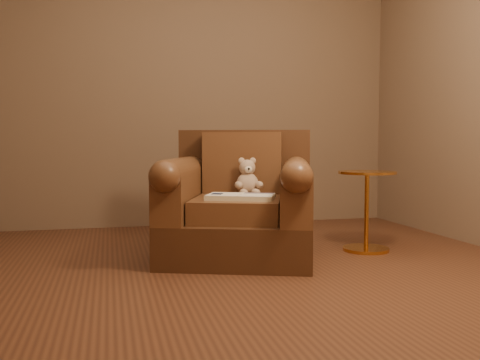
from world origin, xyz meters
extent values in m
plane|color=brown|center=(0.00, 0.00, 0.00)|extent=(4.00, 4.00, 0.00)
cube|color=#795F4A|center=(0.00, 2.00, 1.35)|extent=(4.00, 0.02, 2.70)
cube|color=#472A17|center=(0.07, 0.39, 0.14)|extent=(1.27, 1.24, 0.28)
cube|color=#472A17|center=(0.21, 0.79, 0.59)|extent=(0.98, 0.43, 0.62)
cube|color=brown|center=(0.05, 0.34, 0.36)|extent=(0.78, 0.86, 0.15)
cube|color=brown|center=(0.17, 0.67, 0.66)|extent=(0.60, 0.35, 0.45)
cube|color=brown|center=(-0.33, 0.48, 0.44)|extent=(0.48, 0.87, 0.32)
cube|color=brown|center=(0.43, 0.21, 0.44)|extent=(0.48, 0.87, 0.32)
cylinder|color=brown|center=(-0.33, 0.48, 0.60)|extent=(0.48, 0.87, 0.20)
cylinder|color=brown|center=(0.43, 0.21, 0.60)|extent=(0.48, 0.87, 0.20)
ellipsoid|color=tan|center=(0.17, 0.51, 0.51)|extent=(0.16, 0.14, 0.17)
sphere|color=tan|center=(0.17, 0.52, 0.63)|extent=(0.12, 0.12, 0.12)
ellipsoid|color=tan|center=(0.13, 0.53, 0.68)|extent=(0.05, 0.03, 0.05)
ellipsoid|color=tan|center=(0.21, 0.52, 0.68)|extent=(0.05, 0.03, 0.05)
ellipsoid|color=beige|center=(0.16, 0.46, 0.62)|extent=(0.06, 0.04, 0.05)
sphere|color=black|center=(0.16, 0.44, 0.62)|extent=(0.02, 0.02, 0.02)
ellipsoid|color=tan|center=(0.09, 0.45, 0.51)|extent=(0.05, 0.10, 0.05)
ellipsoid|color=tan|center=(0.23, 0.43, 0.51)|extent=(0.05, 0.10, 0.05)
ellipsoid|color=tan|center=(0.11, 0.41, 0.46)|extent=(0.06, 0.10, 0.05)
ellipsoid|color=tan|center=(0.20, 0.41, 0.46)|extent=(0.06, 0.10, 0.05)
cube|color=beige|center=(0.05, 0.23, 0.45)|extent=(0.51, 0.42, 0.03)
cube|color=white|center=(-0.05, 0.27, 0.46)|extent=(0.30, 0.33, 0.00)
cube|color=white|center=(0.15, 0.18, 0.46)|extent=(0.30, 0.33, 0.00)
cube|color=beige|center=(0.05, 0.23, 0.46)|extent=(0.11, 0.24, 0.00)
cube|color=#0F1638|center=(-0.10, 0.29, 0.47)|extent=(0.10, 0.11, 0.00)
cube|color=slate|center=(0.18, 0.27, 0.47)|extent=(0.20, 0.13, 0.00)
cylinder|color=gold|center=(1.06, 0.41, 0.01)|extent=(0.34, 0.34, 0.03)
cylinder|color=gold|center=(1.06, 0.41, 0.30)|extent=(0.03, 0.03, 0.55)
cylinder|color=gold|center=(1.06, 0.41, 0.59)|extent=(0.43, 0.43, 0.02)
cylinder|color=gold|center=(1.06, 0.41, 0.57)|extent=(0.03, 0.03, 0.02)
camera|label=1|loc=(-0.80, -3.19, 0.81)|focal=40.00mm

